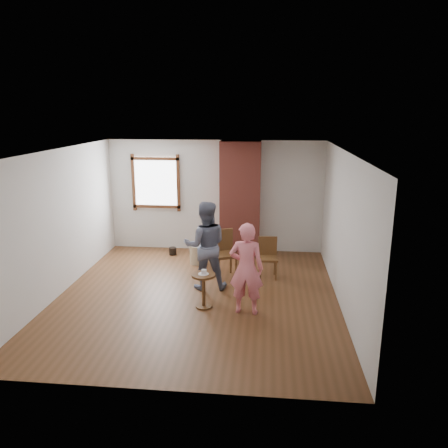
{
  "coord_description": "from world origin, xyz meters",
  "views": [
    {
      "loc": [
        1.21,
        -7.21,
        3.27
      ],
      "look_at": [
        0.4,
        0.8,
        1.15
      ],
      "focal_mm": 35.0,
      "sensor_mm": 36.0,
      "label": 1
    }
  ],
  "objects": [
    {
      "name": "dining_chair_right",
      "position": [
        1.25,
        1.1,
        0.45
      ],
      "size": [
        0.4,
        0.4,
        0.81
      ],
      "rotation": [
        0.0,
        0.0,
        0.07
      ],
      "color": "brown",
      "rests_on": "ground"
    },
    {
      "name": "side_table",
      "position": [
        0.18,
        -0.44,
        0.4
      ],
      "size": [
        0.4,
        0.4,
        0.6
      ],
      "color": "brown",
      "rests_on": "ground"
    },
    {
      "name": "dark_pot",
      "position": [
        -0.94,
        2.24,
        0.09
      ],
      "size": [
        0.18,
        0.18,
        0.17
      ],
      "primitive_type": "cylinder",
      "rotation": [
        0.0,
        0.0,
        0.08
      ],
      "color": "black",
      "rests_on": "ground"
    },
    {
      "name": "cake_plate",
      "position": [
        0.18,
        -0.44,
        0.6
      ],
      "size": [
        0.18,
        0.18,
        0.01
      ],
      "primitive_type": "cylinder",
      "color": "white",
      "rests_on": "side_table"
    },
    {
      "name": "ground",
      "position": [
        0.0,
        0.0,
        0.0
      ],
      "size": [
        5.5,
        5.5,
        0.0
      ],
      "primitive_type": "plane",
      "color": "brown",
      "rests_on": "ground"
    },
    {
      "name": "cake_slice",
      "position": [
        0.19,
        -0.44,
        0.64
      ],
      "size": [
        0.08,
        0.07,
        0.06
      ],
      "primitive_type": "cube",
      "color": "silver",
      "rests_on": "cake_plate"
    },
    {
      "name": "stoneware_crock",
      "position": [
        -0.28,
        1.71,
        0.2
      ],
      "size": [
        0.34,
        0.34,
        0.41
      ],
      "primitive_type": "cylinder",
      "rotation": [
        0.0,
        0.0,
        -0.08
      ],
      "color": "tan",
      "rests_on": "ground"
    },
    {
      "name": "room_shell",
      "position": [
        -0.06,
        0.61,
        1.81
      ],
      "size": [
        5.04,
        5.52,
        2.62
      ],
      "color": "silver",
      "rests_on": "ground"
    },
    {
      "name": "brick_chimney",
      "position": [
        0.6,
        2.5,
        1.3
      ],
      "size": [
        0.9,
        0.5,
        2.6
      ],
      "primitive_type": "cube",
      "color": "#AE4B3E",
      "rests_on": "ground"
    },
    {
      "name": "man",
      "position": [
        0.1,
        0.41,
        0.83
      ],
      "size": [
        0.9,
        0.75,
        1.66
      ],
      "primitive_type": "imported",
      "rotation": [
        0.0,
        0.0,
        3.3
      ],
      "color": "#15203C",
      "rests_on": "ground"
    },
    {
      "name": "dining_chair_left",
      "position": [
        0.37,
        1.05,
        0.53
      ],
      "size": [
        0.58,
        0.58,
        0.95
      ],
      "rotation": [
        0.0,
        0.0,
        0.39
      ],
      "color": "brown",
      "rests_on": "ground"
    },
    {
      "name": "person_pink",
      "position": [
        0.9,
        -0.56,
        0.77
      ],
      "size": [
        0.59,
        0.41,
        1.54
      ],
      "primitive_type": "imported",
      "rotation": [
        0.0,
        0.0,
        3.06
      ],
      "color": "pink",
      "rests_on": "ground"
    }
  ]
}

